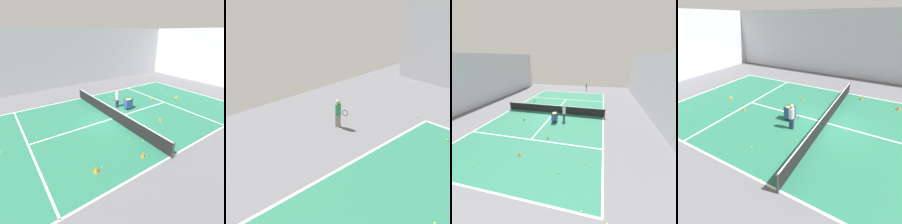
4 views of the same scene
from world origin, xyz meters
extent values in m
plane|color=#5B5B60|center=(0.00, 0.00, 0.00)|extent=(36.15, 36.15, 0.00)
cube|color=#23664C|center=(0.00, 0.00, 0.00)|extent=(11.21, 22.43, 0.00)
cube|color=white|center=(0.00, -11.22, 0.01)|extent=(11.21, 0.10, 0.00)
cube|color=white|center=(0.00, 11.22, 0.01)|extent=(11.21, 0.10, 0.00)
cube|color=white|center=(-5.61, 0.00, 0.01)|extent=(0.10, 22.43, 0.00)
cube|color=white|center=(5.61, 0.00, 0.01)|extent=(0.10, 22.43, 0.00)
cube|color=white|center=(0.00, -6.17, 0.01)|extent=(11.21, 0.10, 0.00)
cube|color=white|center=(0.00, 6.17, 0.01)|extent=(11.21, 0.10, 0.00)
cube|color=white|center=(0.00, 0.00, 0.01)|extent=(0.10, 12.34, 0.00)
cube|color=silver|center=(-10.54, 0.00, 3.32)|extent=(0.15, 32.45, 6.64)
cube|color=silver|center=(10.54, 0.00, 3.32)|extent=(0.15, 32.45, 6.64)
cylinder|color=#2D2D33|center=(-5.71, 0.00, 0.49)|extent=(0.10, 0.10, 0.97)
cylinder|color=#2D2D33|center=(5.71, 0.00, 0.49)|extent=(0.10, 0.10, 0.97)
cube|color=black|center=(0.00, 0.00, 0.47)|extent=(11.31, 0.03, 0.90)
cube|color=white|center=(0.00, 0.00, 0.95)|extent=(11.31, 0.04, 0.05)
cube|color=gray|center=(-2.31, -13.64, 0.29)|extent=(0.18, 0.23, 0.57)
cylinder|color=#2D8C4C|center=(-2.31, -13.64, 0.83)|extent=(0.32, 0.32, 0.51)
sphere|color=tan|center=(-2.31, -13.64, 1.18)|extent=(0.19, 0.19, 0.19)
torus|color=black|center=(-2.45, -13.36, 0.70)|extent=(0.11, 0.28, 0.28)
cube|color=#2D3351|center=(-1.61, 1.67, 0.36)|extent=(0.16, 0.26, 0.73)
cylinder|color=silver|center=(-1.61, 1.67, 1.05)|extent=(0.33, 0.33, 0.65)
sphere|color=tan|center=(-1.61, 1.67, 1.50)|extent=(0.24, 0.24, 0.24)
torus|color=#B22D2D|center=(-1.56, 1.33, 0.89)|extent=(0.03, 0.28, 0.28)
cube|color=#2D478C|center=(-0.76, 2.25, 0.14)|extent=(0.47, 0.64, 0.02)
cube|color=#2D478C|center=(-0.76, 1.94, 0.55)|extent=(0.47, 0.02, 0.81)
cube|color=#2D478C|center=(-0.76, 2.56, 0.55)|extent=(0.47, 0.02, 0.81)
cube|color=#2D478C|center=(-0.99, 2.25, 0.55)|extent=(0.02, 0.64, 0.81)
cube|color=#2D478C|center=(-0.54, 2.25, 0.55)|extent=(0.02, 0.64, 0.81)
ellipsoid|color=yellow|center=(-0.76, 2.25, 0.89)|extent=(0.43, 0.60, 0.16)
cylinder|color=black|center=(-0.93, 2.03, 0.07)|extent=(0.05, 0.05, 0.14)
cylinder|color=black|center=(-0.60, 2.03, 0.07)|extent=(0.05, 0.05, 0.14)
cylinder|color=black|center=(-0.93, 2.48, 0.07)|extent=(0.05, 0.05, 0.14)
cylinder|color=black|center=(-0.60, 2.48, 0.07)|extent=(0.05, 0.05, 0.14)
cone|color=orange|center=(-1.27, 5.72, 0.14)|extent=(0.17, 0.17, 0.28)
cone|color=orange|center=(-0.17, 8.22, 0.10)|extent=(0.27, 0.27, 0.20)
cone|color=orange|center=(2.39, 2.85, 0.14)|extent=(0.19, 0.19, 0.27)
cone|color=orange|center=(4.77, -1.24, 0.17)|extent=(0.20, 0.20, 0.34)
cone|color=orange|center=(4.28, -3.89, 0.17)|extent=(0.27, 0.27, 0.34)
sphere|color=yellow|center=(4.18, -3.50, 0.04)|extent=(0.07, 0.07, 0.07)
sphere|color=yellow|center=(-4.16, 2.59, 0.04)|extent=(0.07, 0.07, 0.07)
sphere|color=yellow|center=(2.96, -0.78, 0.04)|extent=(0.07, 0.07, 0.07)
sphere|color=yellow|center=(2.11, 9.84, 0.04)|extent=(0.07, 0.07, 0.07)
sphere|color=yellow|center=(-2.30, -5.01, 0.04)|extent=(0.07, 0.07, 0.07)
sphere|color=yellow|center=(-2.57, 0.84, 0.04)|extent=(0.07, 0.07, 0.07)
sphere|color=yellow|center=(-4.73, 11.12, 0.04)|extent=(0.07, 0.07, 0.07)
sphere|color=yellow|center=(3.64, -0.19, 0.04)|extent=(0.07, 0.07, 0.07)
sphere|color=yellow|center=(-2.53, -6.10, 0.04)|extent=(0.07, 0.07, 0.07)
sphere|color=yellow|center=(-4.62, -9.61, 0.04)|extent=(0.07, 0.07, 0.07)
sphere|color=yellow|center=(-5.78, 11.38, 0.04)|extent=(0.07, 0.07, 0.07)
sphere|color=yellow|center=(-5.55, 7.00, 0.04)|extent=(0.07, 0.07, 0.07)
sphere|color=yellow|center=(-4.87, 8.16, 0.04)|extent=(0.07, 0.07, 0.07)
sphere|color=yellow|center=(-5.57, 0.92, 0.04)|extent=(0.07, 0.07, 0.07)
sphere|color=yellow|center=(-0.48, -5.52, 0.04)|extent=(0.07, 0.07, 0.07)
sphere|color=yellow|center=(-5.68, 0.25, 0.04)|extent=(0.07, 0.07, 0.07)
sphere|color=yellow|center=(-0.09, -7.55, 0.04)|extent=(0.07, 0.07, 0.07)
sphere|color=yellow|center=(5.32, -10.60, 0.04)|extent=(0.07, 0.07, 0.07)
sphere|color=yellow|center=(4.73, 8.38, 0.04)|extent=(0.07, 0.07, 0.07)
sphere|color=yellow|center=(-5.68, -11.76, 0.04)|extent=(0.07, 0.07, 0.07)
sphere|color=yellow|center=(-3.18, 9.18, 0.04)|extent=(0.07, 0.07, 0.07)
sphere|color=yellow|center=(-2.03, -7.07, 0.04)|extent=(0.07, 0.07, 0.07)
camera|label=1|loc=(10.07, -6.95, 6.24)|focal=28.00mm
camera|label=2|loc=(6.29, -4.71, 6.24)|focal=50.00mm
camera|label=3|loc=(-5.11, 15.68, 6.24)|focal=24.00mm
camera|label=4|loc=(-9.28, -2.56, 5.90)|focal=28.00mm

